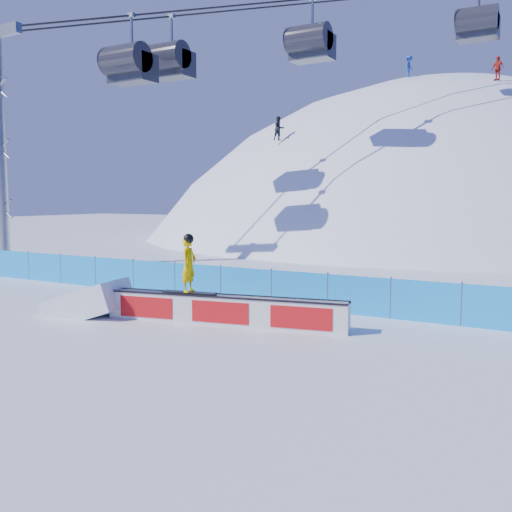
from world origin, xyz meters
The scene contains 7 objects.
ground centered at (0.00, 0.00, 0.00)m, with size 160.00×160.00×0.00m, color white.
snow_hill centered at (0.00, 42.00, -18.00)m, with size 64.00×64.00×64.00m.
safety_fence centered at (0.00, 4.50, 0.60)m, with size 22.05×0.05×1.30m.
rail_box centered at (3.17, 1.34, 0.42)m, with size 7.07×1.89×0.85m.
snow_ramp centered at (-1.19, 0.47, 0.00)m, with size 2.33×1.55×0.87m, color white, non-canonical shape.
snowboarder centered at (2.15, 1.14, 1.69)m, with size 1.65×0.62×1.70m.
distant_skiers centered at (1.68, 30.30, 11.34)m, with size 19.89×11.94×7.30m.
Camera 1 is at (11.86, -11.84, 3.58)m, focal length 40.00 mm.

